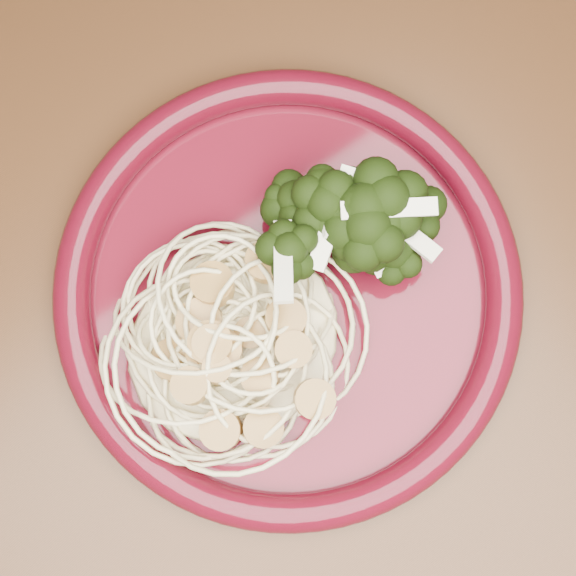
# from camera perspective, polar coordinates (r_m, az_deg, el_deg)

# --- Properties ---
(dining_table) EXTENTS (1.20, 0.80, 0.75)m
(dining_table) POSITION_cam_1_polar(r_m,az_deg,el_deg) (0.62, 8.48, -2.00)
(dining_table) COLOR #472814
(dining_table) RESTS_ON ground
(dinner_plate) EXTENTS (0.33, 0.33, 0.02)m
(dinner_plate) POSITION_cam_1_polar(r_m,az_deg,el_deg) (0.50, -0.00, -0.19)
(dinner_plate) COLOR #4E0A16
(dinner_plate) RESTS_ON dining_table
(spaghetti_pile) EXTENTS (0.15, 0.14, 0.03)m
(spaghetti_pile) POSITION_cam_1_polar(r_m,az_deg,el_deg) (0.49, -3.99, -3.64)
(spaghetti_pile) COLOR beige
(spaghetti_pile) RESTS_ON dinner_plate
(scallop_cluster) EXTENTS (0.15, 0.15, 0.04)m
(scallop_cluster) POSITION_cam_1_polar(r_m,az_deg,el_deg) (0.45, -4.32, -3.09)
(scallop_cluster) COLOR #B5863E
(scallop_cluster) RESTS_ON spaghetti_pile
(broccoli_pile) EXTENTS (0.12, 0.17, 0.05)m
(broccoli_pile) POSITION_cam_1_polar(r_m,az_deg,el_deg) (0.49, 4.87, 4.77)
(broccoli_pile) COLOR black
(broccoli_pile) RESTS_ON dinner_plate
(onion_garnish) EXTENTS (0.08, 0.11, 0.06)m
(onion_garnish) POSITION_cam_1_polar(r_m,az_deg,el_deg) (0.46, 5.22, 5.87)
(onion_garnish) COLOR white
(onion_garnish) RESTS_ON broccoli_pile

